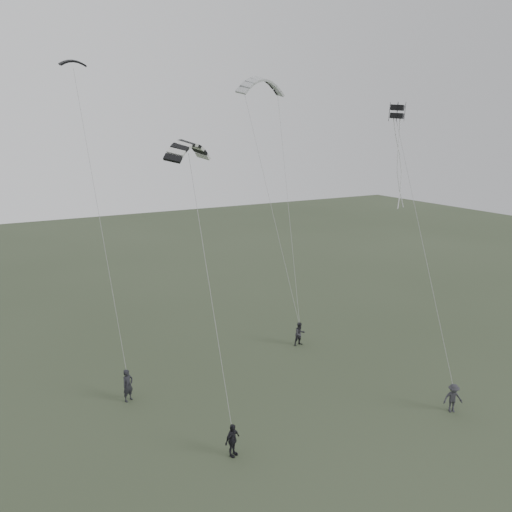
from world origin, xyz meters
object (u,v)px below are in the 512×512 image
kite_dark_small (73,61)px  flyer_center (232,440)px  flyer_far (453,398)px  kite_pale_large (261,79)px  flyer_right (300,334)px  kite_box (397,112)px  kite_striped (188,143)px  flyer_left (128,385)px

kite_dark_small → flyer_center: bearing=-77.3°
flyer_far → kite_pale_large: kite_pale_large is taller
kite_pale_large → flyer_center: bearing=-135.5°
flyer_right → kite_box: (2.76, -5.11, 14.71)m
flyer_center → kite_box: kite_box is taller
kite_striped → flyer_far: bearing=-72.1°
flyer_right → kite_pale_large: kite_pale_large is taller
kite_dark_small → kite_pale_large: bearing=12.5°
flyer_right → flyer_center: size_ratio=1.04×
flyer_left → flyer_right: bearing=-19.5°
flyer_far → kite_dark_small: 27.95m
flyer_left → kite_box: size_ratio=2.50×
flyer_far → kite_striped: size_ratio=0.49×
flyer_far → kite_box: kite_box is taller
flyer_right → kite_pale_large: bearing=79.6°
flyer_far → kite_striped: bearing=172.0°
flyer_far → flyer_center: bearing=-166.2°
flyer_left → flyer_center: flyer_left is taller
flyer_far → kite_box: (0.43, 5.92, 14.75)m
kite_pale_large → kite_box: 13.55m
kite_striped → kite_box: 12.16m
kite_dark_small → kite_box: 18.56m
kite_dark_small → flyer_far: bearing=-47.1°
flyer_far → kite_pale_large: (-0.86, 19.11, 17.55)m
flyer_far → kite_striped: kite_striped is taller
flyer_far → kite_dark_small: bearing=159.0°
flyer_left → kite_dark_small: bearing=66.9°
kite_dark_small → kite_striped: size_ratio=0.45×
flyer_left → kite_striped: kite_striped is taller
flyer_left → flyer_right: (12.41, 1.59, -0.09)m
flyer_right → flyer_far: size_ratio=1.05×
flyer_right → kite_striped: kite_striped is taller
kite_pale_large → kite_striped: size_ratio=1.32×
flyer_far → kite_dark_small: kite_dark_small is taller
kite_box → kite_dark_small: bearing=110.1°
flyer_right → kite_dark_small: bearing=160.1°
flyer_center → kite_pale_large: 26.66m
flyer_right → kite_pale_large: size_ratio=0.39×
kite_pale_large → kite_box: (1.29, -13.19, -2.80)m
flyer_right → flyer_center: 12.90m
flyer_center → kite_pale_large: bearing=32.5°
flyer_left → kite_dark_small: size_ratio=1.26×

